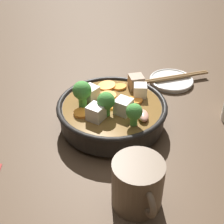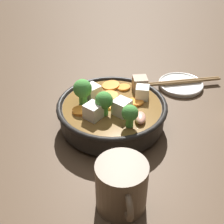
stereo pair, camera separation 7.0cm
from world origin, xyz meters
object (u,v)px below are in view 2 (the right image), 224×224
at_px(side_saucer, 181,85).
at_px(dark_mug, 122,186).
at_px(stirfry_bowl, 112,111).
at_px(chopsticks_pair, 181,82).

xyz_separation_m(side_saucer, dark_mug, (0.35, -0.24, 0.04)).
bearing_deg(stirfry_bowl, chopsticks_pair, 121.39).
bearing_deg(chopsticks_pair, side_saucer, 90.00).
bearing_deg(dark_mug, chopsticks_pair, 145.33).
height_order(side_saucer, chopsticks_pair, chopsticks_pair).
relative_size(stirfry_bowl, side_saucer, 2.01).
xyz_separation_m(side_saucer, chopsticks_pair, (0.00, -0.00, 0.01)).
bearing_deg(side_saucer, stirfry_bowl, -58.61).
height_order(side_saucer, dark_mug, dark_mug).
relative_size(side_saucer, chopsticks_pair, 0.55).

